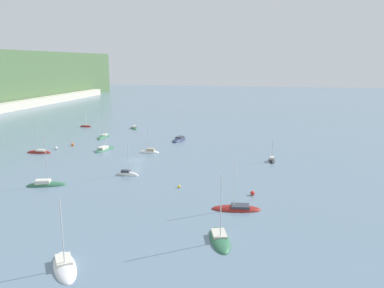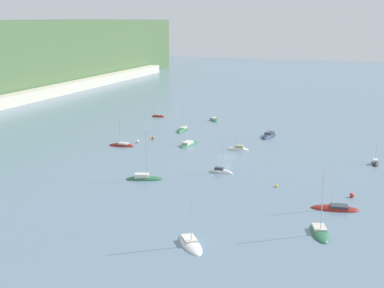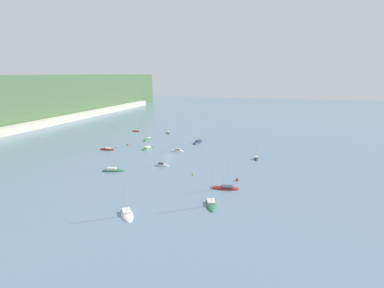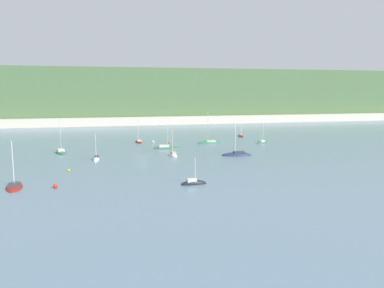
{
  "view_description": "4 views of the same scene",
  "coord_description": "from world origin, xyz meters",
  "px_view_note": "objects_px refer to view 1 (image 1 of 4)",
  "views": [
    {
      "loc": [
        -87.2,
        -33.56,
        24.68
      ],
      "look_at": [
        8.1,
        -12.76,
        3.13
      ],
      "focal_mm": 35.0,
      "sensor_mm": 36.0,
      "label": 1
    },
    {
      "loc": [
        -119.28,
        -35.32,
        33.28
      ],
      "look_at": [
        -3.46,
        7.51,
        3.54
      ],
      "focal_mm": 50.0,
      "sensor_mm": 36.0,
      "label": 2
    },
    {
      "loc": [
        -106.81,
        -43.0,
        32.3
      ],
      "look_at": [
        11.3,
        -6.36,
        2.93
      ],
      "focal_mm": 28.0,
      "sensor_mm": 36.0,
      "label": 3
    },
    {
      "loc": [
        -10.3,
        -103.05,
        18.09
      ],
      "look_at": [
        16.32,
        8.74,
        1.79
      ],
      "focal_mm": 35.0,
      "sensor_mm": 36.0,
      "label": 4
    }
  ],
  "objects_px": {
    "sailboat_7": "(236,209)",
    "mooring_buoy_0": "(56,148)",
    "sailboat_6": "(104,137)",
    "sailboat_11": "(46,185)",
    "sailboat_8": "(220,240)",
    "sailboat_12": "(39,153)",
    "sailboat_2": "(179,140)",
    "sailboat_10": "(86,127)",
    "mooring_buoy_2": "(179,186)",
    "mooring_buoy_1": "(253,193)",
    "sailboat_4": "(134,128)",
    "sailboat_0": "(272,161)",
    "mooring_buoy_3": "(73,144)",
    "sailboat_3": "(65,267)",
    "sailboat_5": "(149,152)",
    "sailboat_9": "(127,175)",
    "sailboat_1": "(105,150)"
  },
  "relations": [
    {
      "from": "sailboat_2",
      "to": "mooring_buoy_2",
      "type": "xyz_separation_m",
      "value": [
        -44.4,
        -11.25,
        0.19
      ]
    },
    {
      "from": "sailboat_6",
      "to": "sailboat_8",
      "type": "bearing_deg",
      "value": 32.99
    },
    {
      "from": "sailboat_4",
      "to": "sailboat_12",
      "type": "relative_size",
      "value": 0.9
    },
    {
      "from": "sailboat_2",
      "to": "sailboat_9",
      "type": "height_order",
      "value": "sailboat_2"
    },
    {
      "from": "sailboat_0",
      "to": "mooring_buoy_3",
      "type": "relative_size",
      "value": 7.53
    },
    {
      "from": "sailboat_1",
      "to": "mooring_buoy_1",
      "type": "relative_size",
      "value": 11.0
    },
    {
      "from": "sailboat_6",
      "to": "sailboat_11",
      "type": "relative_size",
      "value": 1.07
    },
    {
      "from": "sailboat_6",
      "to": "sailboat_8",
      "type": "relative_size",
      "value": 1.13
    },
    {
      "from": "sailboat_4",
      "to": "sailboat_10",
      "type": "bearing_deg",
      "value": 58.69
    },
    {
      "from": "sailboat_6",
      "to": "sailboat_0",
      "type": "bearing_deg",
      "value": 67.2
    },
    {
      "from": "sailboat_4",
      "to": "mooring_buoy_1",
      "type": "relative_size",
      "value": 9.79
    },
    {
      "from": "sailboat_9",
      "to": "mooring_buoy_2",
      "type": "distance_m",
      "value": 14.56
    },
    {
      "from": "mooring_buoy_0",
      "to": "mooring_buoy_3",
      "type": "xyz_separation_m",
      "value": [
        5.38,
        -2.12,
        0.01
      ]
    },
    {
      "from": "sailboat_6",
      "to": "sailboat_12",
      "type": "height_order",
      "value": "sailboat_6"
    },
    {
      "from": "mooring_buoy_1",
      "to": "sailboat_10",
      "type": "bearing_deg",
      "value": 47.14
    },
    {
      "from": "sailboat_5",
      "to": "sailboat_11",
      "type": "relative_size",
      "value": 0.7
    },
    {
      "from": "sailboat_12",
      "to": "sailboat_6",
      "type": "bearing_deg",
      "value": -116.01
    },
    {
      "from": "sailboat_7",
      "to": "mooring_buoy_1",
      "type": "xyz_separation_m",
      "value": [
        7.66,
        -2.27,
        0.36
      ]
    },
    {
      "from": "sailboat_12",
      "to": "sailboat_8",
      "type": "bearing_deg",
      "value": 136.75
    },
    {
      "from": "mooring_buoy_2",
      "to": "sailboat_5",
      "type": "bearing_deg",
      "value": 29.76
    },
    {
      "from": "sailboat_7",
      "to": "mooring_buoy_3",
      "type": "bearing_deg",
      "value": -44.95
    },
    {
      "from": "sailboat_8",
      "to": "sailboat_12",
      "type": "xyz_separation_m",
      "value": [
        40.65,
        56.12,
        -0.0
      ]
    },
    {
      "from": "sailboat_2",
      "to": "mooring_buoy_3",
      "type": "relative_size",
      "value": 13.0
    },
    {
      "from": "mooring_buoy_1",
      "to": "sailboat_3",
      "type": "bearing_deg",
      "value": 145.43
    },
    {
      "from": "sailboat_2",
      "to": "sailboat_10",
      "type": "xyz_separation_m",
      "value": [
        17.0,
        41.57,
        -0.01
      ]
    },
    {
      "from": "sailboat_7",
      "to": "mooring_buoy_0",
      "type": "xyz_separation_m",
      "value": [
        33.67,
        55.07,
        0.34
      ]
    },
    {
      "from": "sailboat_1",
      "to": "mooring_buoy_1",
      "type": "distance_m",
      "value": 51.88
    },
    {
      "from": "sailboat_0",
      "to": "sailboat_4",
      "type": "bearing_deg",
      "value": 51.34
    },
    {
      "from": "sailboat_10",
      "to": "sailboat_12",
      "type": "height_order",
      "value": "sailboat_12"
    },
    {
      "from": "sailboat_9",
      "to": "sailboat_12",
      "type": "height_order",
      "value": "sailboat_12"
    },
    {
      "from": "sailboat_2",
      "to": "sailboat_12",
      "type": "distance_m",
      "value": 41.61
    },
    {
      "from": "sailboat_2",
      "to": "mooring_buoy_0",
      "type": "distance_m",
      "value": 37.08
    },
    {
      "from": "sailboat_8",
      "to": "mooring_buoy_1",
      "type": "distance_m",
      "value": 19.75
    },
    {
      "from": "mooring_buoy_2",
      "to": "sailboat_9",
      "type": "bearing_deg",
      "value": 66.3
    },
    {
      "from": "sailboat_6",
      "to": "mooring_buoy_2",
      "type": "xyz_separation_m",
      "value": [
        -43.65,
        -36.98,
        0.2
      ]
    },
    {
      "from": "sailboat_4",
      "to": "sailboat_5",
      "type": "distance_m",
      "value": 39.43
    },
    {
      "from": "sailboat_5",
      "to": "mooring_buoy_3",
      "type": "xyz_separation_m",
      "value": [
        3.35,
        25.26,
        0.28
      ]
    },
    {
      "from": "mooring_buoy_2",
      "to": "sailboat_0",
      "type": "bearing_deg",
      "value": -35.95
    },
    {
      "from": "sailboat_6",
      "to": "mooring_buoy_0",
      "type": "xyz_separation_m",
      "value": [
        -18.83,
        5.76,
        0.34
      ]
    },
    {
      "from": "sailboat_5",
      "to": "mooring_buoy_0",
      "type": "distance_m",
      "value": 27.46
    },
    {
      "from": "sailboat_2",
      "to": "sailboat_3",
      "type": "distance_m",
      "value": 76.28
    },
    {
      "from": "sailboat_7",
      "to": "mooring_buoy_0",
      "type": "bearing_deg",
      "value": -39.98
    },
    {
      "from": "sailboat_3",
      "to": "sailboat_12",
      "type": "distance_m",
      "value": 64.52
    },
    {
      "from": "sailboat_3",
      "to": "sailboat_8",
      "type": "relative_size",
      "value": 0.91
    },
    {
      "from": "mooring_buoy_1",
      "to": "sailboat_4",
      "type": "bearing_deg",
      "value": 37.15
    },
    {
      "from": "sailboat_9",
      "to": "mooring_buoy_3",
      "type": "bearing_deg",
      "value": 144.37
    },
    {
      "from": "sailboat_4",
      "to": "sailboat_10",
      "type": "xyz_separation_m",
      "value": [
        -0.59,
        19.57,
        -0.03
      ]
    },
    {
      "from": "sailboat_1",
      "to": "sailboat_4",
      "type": "distance_m",
      "value": 35.1
    },
    {
      "from": "sailboat_0",
      "to": "mooring_buoy_2",
      "type": "bearing_deg",
      "value": 141.4
    },
    {
      "from": "sailboat_6",
      "to": "sailboat_9",
      "type": "bearing_deg",
      "value": 28.2
    }
  ]
}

